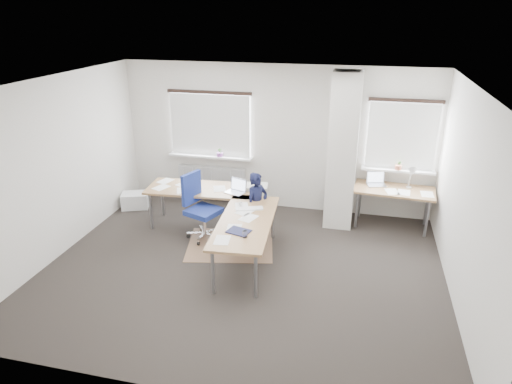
% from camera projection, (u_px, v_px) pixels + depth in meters
% --- Properties ---
extents(ground, '(6.00, 6.00, 0.00)m').
position_uv_depth(ground, '(243.00, 269.00, 7.02)').
color(ground, '#2A2522').
rests_on(ground, ground).
extents(room_shell, '(6.04, 5.04, 2.82)m').
position_uv_depth(room_shell, '(262.00, 152.00, 6.73)').
color(room_shell, beige).
rests_on(room_shell, ground).
extents(floor_mat, '(1.64, 1.47, 0.01)m').
position_uv_depth(floor_mat, '(230.00, 245.00, 7.73)').
color(floor_mat, '#88654A').
rests_on(floor_mat, ground).
extents(white_crate, '(0.60, 0.51, 0.31)m').
position_uv_depth(white_crate, '(135.00, 200.00, 9.12)').
color(white_crate, white).
rests_on(white_crate, ground).
extents(desk_main, '(2.58, 2.62, 0.96)m').
position_uv_depth(desk_main, '(226.00, 205.00, 7.57)').
color(desk_main, '#8E5F3D').
rests_on(desk_main, ground).
extents(desk_side, '(1.45, 0.82, 1.22)m').
position_uv_depth(desk_side, '(394.00, 191.00, 8.15)').
color(desk_side, '#8E5F3D').
rests_on(desk_side, ground).
extents(task_chair, '(0.67, 0.65, 1.15)m').
position_uv_depth(task_chair, '(202.00, 221.00, 7.87)').
color(task_chair, navy).
rests_on(task_chair, ground).
extents(person, '(0.48, 0.52, 1.20)m').
position_uv_depth(person, '(257.00, 207.00, 7.73)').
color(person, black).
rests_on(person, ground).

